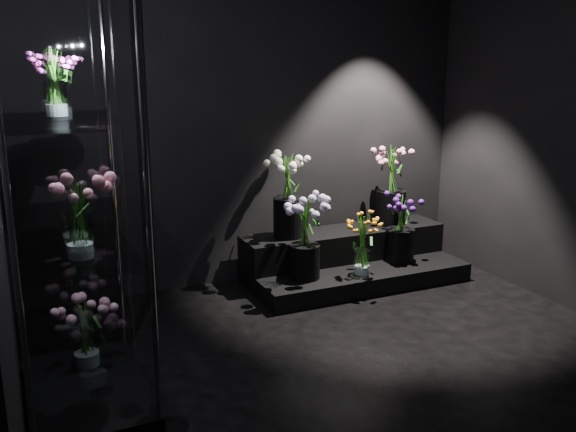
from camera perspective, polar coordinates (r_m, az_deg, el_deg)
floor at (r=4.17m, az=7.30°, el=-13.92°), size 4.00×4.00×0.00m
wall_back at (r=5.50m, az=-3.22°, el=8.45°), size 4.00×0.00×4.00m
display_riser at (r=5.75m, az=5.49°, el=-3.85°), size 1.88×0.84×0.42m
display_case at (r=3.62m, az=-18.76°, el=1.19°), size 0.65×1.08×2.38m
bouquet_orange_bells at (r=5.35m, az=6.65°, el=-2.53°), size 0.25×0.25×0.51m
bouquet_lilac at (r=5.20m, az=1.51°, el=-1.43°), size 0.49×0.49×0.68m
bouquet_purple at (r=5.73m, az=9.97°, el=-0.93°), size 0.39×0.39×0.60m
bouquet_cream_roses at (r=5.44m, az=0.02°, el=2.27°), size 0.43×0.43×0.71m
bouquet_pink_roses at (r=5.93m, az=9.20°, el=2.95°), size 0.41×0.41×0.72m
bouquet_case_pink at (r=3.46m, az=-18.20°, el=0.18°), size 0.30×0.30×0.45m
bouquet_case_magenta at (r=3.71m, az=-20.05°, el=11.14°), size 0.28×0.28×0.35m
bouquet_case_base_pink at (r=4.11m, az=-17.62°, el=-9.65°), size 0.38×0.38×0.44m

